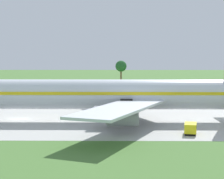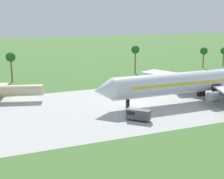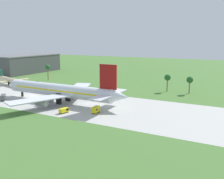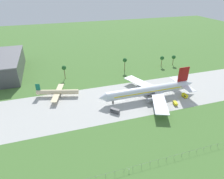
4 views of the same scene
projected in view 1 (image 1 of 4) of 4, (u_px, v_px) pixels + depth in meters
name	position (u px, v px, depth m)	size (l,w,h in m)	color
ground_plane	(19.00, 119.00, 86.73)	(600.00, 600.00, 0.00)	#477233
taxiway_strip	(19.00, 119.00, 86.73)	(320.00, 44.00, 0.02)	#B2B2AD
jet_airliner	(120.00, 95.00, 82.99)	(69.94, 56.08, 19.12)	silver
catering_van	(191.00, 128.00, 69.98)	(2.72, 4.14, 1.96)	black
palm_tree_row	(147.00, 71.00, 130.57)	(104.64, 3.60, 12.00)	brown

